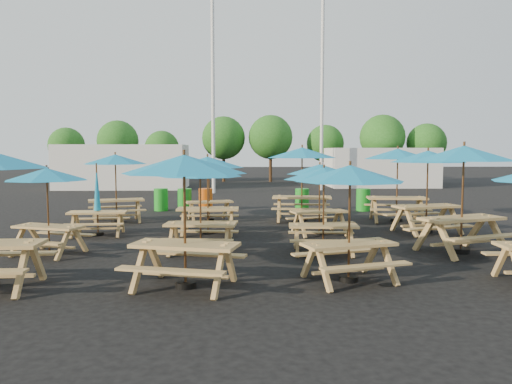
{
  "coord_description": "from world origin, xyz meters",
  "views": [
    {
      "loc": [
        -0.54,
        -14.44,
        2.43
      ],
      "look_at": [
        0.0,
        1.5,
        1.1
      ],
      "focal_mm": 35.0,
      "sensor_mm": 36.0,
      "label": 1
    }
  ],
  "objects_px": {
    "picnic_unit_13": "(464,159)",
    "waste_bin_3": "(302,200)",
    "picnic_unit_5": "(200,175)",
    "picnic_unit_6": "(208,166)",
    "waste_bin_2": "(206,200)",
    "waste_bin_4": "(363,200)",
    "picnic_unit_7": "(209,170)",
    "picnic_unit_3": "(115,163)",
    "waste_bin_0": "(161,200)",
    "picnic_unit_15": "(398,158)",
    "picnic_unit_9": "(324,178)",
    "picnic_unit_14": "(428,161)",
    "picnic_unit_8": "(350,180)",
    "waste_bin_1": "(185,200)",
    "picnic_unit_10": "(320,173)",
    "picnic_unit_4": "(184,171)",
    "picnic_unit_11": "(302,157)",
    "picnic_unit_2": "(97,206)",
    "picnic_unit_1": "(47,179)"
  },
  "relations": [
    {
      "from": "picnic_unit_3",
      "to": "picnic_unit_15",
      "type": "relative_size",
      "value": 1.04
    },
    {
      "from": "waste_bin_0",
      "to": "waste_bin_3",
      "type": "xyz_separation_m",
      "value": [
        5.7,
        -0.24,
        0.0
      ]
    },
    {
      "from": "picnic_unit_4",
      "to": "waste_bin_0",
      "type": "relative_size",
      "value": 2.99
    },
    {
      "from": "picnic_unit_5",
      "to": "picnic_unit_7",
      "type": "relative_size",
      "value": 0.95
    },
    {
      "from": "waste_bin_3",
      "to": "waste_bin_0",
      "type": "bearing_deg",
      "value": 177.59
    },
    {
      "from": "picnic_unit_4",
      "to": "waste_bin_1",
      "type": "xyz_separation_m",
      "value": [
        -1.25,
        11.38,
        -1.62
      ]
    },
    {
      "from": "picnic_unit_13",
      "to": "picnic_unit_3",
      "type": "bearing_deg",
      "value": 130.5
    },
    {
      "from": "picnic_unit_4",
      "to": "picnic_unit_1",
      "type": "bearing_deg",
      "value": 154.87
    },
    {
      "from": "picnic_unit_10",
      "to": "picnic_unit_13",
      "type": "height_order",
      "value": "picnic_unit_13"
    },
    {
      "from": "picnic_unit_7",
      "to": "picnic_unit_11",
      "type": "xyz_separation_m",
      "value": [
        3.19,
        -0.17,
        0.45
      ]
    },
    {
      "from": "picnic_unit_7",
      "to": "picnic_unit_3",
      "type": "bearing_deg",
      "value": 169.78
    },
    {
      "from": "picnic_unit_1",
      "to": "picnic_unit_14",
      "type": "distance_m",
      "value": 10.34
    },
    {
      "from": "picnic_unit_6",
      "to": "picnic_unit_11",
      "type": "xyz_separation_m",
      "value": [
        3.07,
        2.55,
        0.25
      ]
    },
    {
      "from": "picnic_unit_4",
      "to": "picnic_unit_6",
      "type": "height_order",
      "value": "picnic_unit_4"
    },
    {
      "from": "waste_bin_0",
      "to": "waste_bin_4",
      "type": "distance_m",
      "value": 8.18
    },
    {
      "from": "waste_bin_2",
      "to": "waste_bin_4",
      "type": "distance_m",
      "value": 6.37
    },
    {
      "from": "picnic_unit_5",
      "to": "picnic_unit_2",
      "type": "bearing_deg",
      "value": 146.27
    },
    {
      "from": "waste_bin_3",
      "to": "picnic_unit_7",
      "type": "bearing_deg",
      "value": -142.52
    },
    {
      "from": "picnic_unit_9",
      "to": "waste_bin_4",
      "type": "xyz_separation_m",
      "value": [
        3.02,
        8.27,
        -1.33
      ]
    },
    {
      "from": "picnic_unit_6",
      "to": "picnic_unit_13",
      "type": "relative_size",
      "value": 0.75
    },
    {
      "from": "picnic_unit_6",
      "to": "waste_bin_3",
      "type": "relative_size",
      "value": 2.53
    },
    {
      "from": "picnic_unit_15",
      "to": "waste_bin_2",
      "type": "bearing_deg",
      "value": 160.23
    },
    {
      "from": "picnic_unit_9",
      "to": "picnic_unit_11",
      "type": "distance_m",
      "value": 5.47
    },
    {
      "from": "picnic_unit_1",
      "to": "picnic_unit_9",
      "type": "height_order",
      "value": "picnic_unit_9"
    },
    {
      "from": "picnic_unit_9",
      "to": "picnic_unit_14",
      "type": "height_order",
      "value": "picnic_unit_14"
    },
    {
      "from": "waste_bin_0",
      "to": "waste_bin_4",
      "type": "relative_size",
      "value": 1.0
    },
    {
      "from": "picnic_unit_9",
      "to": "picnic_unit_10",
      "type": "height_order",
      "value": "same"
    },
    {
      "from": "picnic_unit_8",
      "to": "waste_bin_2",
      "type": "bearing_deg",
      "value": 90.32
    },
    {
      "from": "picnic_unit_2",
      "to": "picnic_unit_13",
      "type": "distance_m",
      "value": 9.82
    },
    {
      "from": "picnic_unit_8",
      "to": "waste_bin_0",
      "type": "xyz_separation_m",
      "value": [
        -5.19,
        11.14,
        -1.45
      ]
    },
    {
      "from": "picnic_unit_8",
      "to": "waste_bin_3",
      "type": "xyz_separation_m",
      "value": [
        0.51,
        10.9,
        -1.45
      ]
    },
    {
      "from": "picnic_unit_2",
      "to": "picnic_unit_7",
      "type": "xyz_separation_m",
      "value": [
        3.02,
        2.9,
        0.92
      ]
    },
    {
      "from": "picnic_unit_10",
      "to": "picnic_unit_11",
      "type": "relative_size",
      "value": 0.86
    },
    {
      "from": "picnic_unit_5",
      "to": "picnic_unit_7",
      "type": "xyz_separation_m",
      "value": [
        -0.12,
        5.47,
        -0.09
      ]
    },
    {
      "from": "picnic_unit_7",
      "to": "waste_bin_2",
      "type": "xyz_separation_m",
      "value": [
        -0.32,
        2.94,
        -1.32
      ]
    },
    {
      "from": "picnic_unit_2",
      "to": "picnic_unit_3",
      "type": "distance_m",
      "value": 2.94
    },
    {
      "from": "picnic_unit_1",
      "to": "waste_bin_0",
      "type": "bearing_deg",
      "value": 100.17
    },
    {
      "from": "picnic_unit_8",
      "to": "waste_bin_1",
      "type": "distance_m",
      "value": 11.93
    },
    {
      "from": "picnic_unit_7",
      "to": "picnic_unit_15",
      "type": "xyz_separation_m",
      "value": [
        6.43,
        -0.39,
        0.41
      ]
    },
    {
      "from": "waste_bin_0",
      "to": "waste_bin_4",
      "type": "height_order",
      "value": "same"
    },
    {
      "from": "waste_bin_2",
      "to": "picnic_unit_14",
      "type": "bearing_deg",
      "value": -39.81
    },
    {
      "from": "picnic_unit_14",
      "to": "waste_bin_4",
      "type": "bearing_deg",
      "value": 81.03
    },
    {
      "from": "picnic_unit_13",
      "to": "waste_bin_3",
      "type": "bearing_deg",
      "value": 88.57
    },
    {
      "from": "picnic_unit_4",
      "to": "waste_bin_3",
      "type": "height_order",
      "value": "picnic_unit_4"
    },
    {
      "from": "picnic_unit_5",
      "to": "picnic_unit_6",
      "type": "relative_size",
      "value": 0.95
    },
    {
      "from": "picnic_unit_4",
      "to": "picnic_unit_13",
      "type": "bearing_deg",
      "value": 39.1
    },
    {
      "from": "picnic_unit_11",
      "to": "picnic_unit_10",
      "type": "bearing_deg",
      "value": -79.4
    },
    {
      "from": "picnic_unit_7",
      "to": "picnic_unit_8",
      "type": "xyz_separation_m",
      "value": [
        3.07,
        -8.16,
        0.13
      ]
    },
    {
      "from": "picnic_unit_11",
      "to": "waste_bin_0",
      "type": "xyz_separation_m",
      "value": [
        -5.32,
        3.15,
        -1.77
      ]
    },
    {
      "from": "waste_bin_0",
      "to": "waste_bin_1",
      "type": "distance_m",
      "value": 0.96
    }
  ]
}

